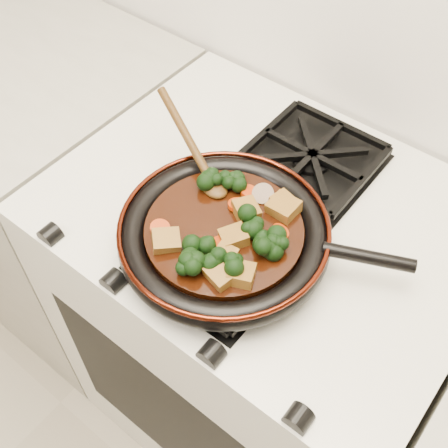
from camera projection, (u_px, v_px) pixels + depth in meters
The scene contains 32 objects.
stove at pixel (256, 330), 1.34m from camera, with size 0.76×0.60×0.90m, color silver.
burner_grate_front at pixel (218, 254), 0.91m from camera, with size 0.23×0.23×0.03m, color black, non-canonical shape.
burner_grate_back at pixel (312, 158), 1.05m from camera, with size 0.23×0.23×0.03m, color black, non-canonical shape.
skillet at pixel (225, 234), 0.90m from camera, with size 0.45×0.34×0.05m.
braising_sauce at pixel (224, 232), 0.89m from camera, with size 0.25×0.25×0.02m, color black.
tofu_cube_0 at pixel (166, 241), 0.86m from camera, with size 0.04×0.04×0.02m, color brown.
tofu_cube_1 at pixel (223, 273), 0.82m from camera, with size 0.04×0.05×0.02m, color brown.
tofu_cube_2 at pixel (246, 210), 0.90m from camera, with size 0.04×0.04×0.02m, color brown.
tofu_cube_3 at pixel (284, 203), 0.91m from camera, with size 0.04×0.03×0.02m, color brown.
tofu_cube_4 at pixel (241, 274), 0.82m from camera, with size 0.04×0.04×0.02m, color brown.
tofu_cube_5 at pixel (224, 256), 0.84m from camera, with size 0.04×0.03×0.02m, color brown.
tofu_cube_6 at pixel (234, 238), 0.86m from camera, with size 0.04×0.04×0.02m, color brown.
tofu_cube_7 at pixel (283, 208), 0.90m from camera, with size 0.04×0.05×0.02m, color brown.
broccoli_floret_0 at pixel (232, 265), 0.83m from camera, with size 0.06×0.06×0.06m, color black, non-canonical shape.
broccoli_floret_1 at pixel (233, 182), 0.94m from camera, with size 0.06×0.06×0.05m, color black, non-canonical shape.
broccoli_floret_2 at pixel (266, 246), 0.85m from camera, with size 0.06×0.06×0.05m, color black, non-canonical shape.
broccoli_floret_3 at pixel (199, 244), 0.85m from camera, with size 0.06×0.06×0.05m, color black, non-canonical shape.
broccoli_floret_4 at pixel (249, 226), 0.87m from camera, with size 0.06×0.06×0.06m, color black, non-canonical shape.
broccoli_floret_5 at pixel (273, 245), 0.85m from camera, with size 0.06×0.06×0.05m, color black, non-canonical shape.
broccoli_floret_6 at pixel (190, 267), 0.83m from camera, with size 0.06×0.06×0.05m, color black, non-canonical shape.
broccoli_floret_7 at pixel (208, 260), 0.83m from camera, with size 0.06×0.06×0.05m, color black, non-canonical shape.
broccoli_floret_8 at pixel (208, 182), 0.93m from camera, with size 0.06×0.06×0.06m, color black, non-canonical shape.
carrot_coin_0 at pixel (160, 228), 0.88m from camera, with size 0.03×0.03×0.01m, color #A62B04.
carrot_coin_1 at pixel (249, 192), 0.93m from camera, with size 0.03×0.03×0.01m, color #A62B04.
carrot_coin_2 at pixel (280, 232), 0.87m from camera, with size 0.03×0.03×0.01m, color #A62B04.
carrot_coin_3 at pixel (220, 242), 0.86m from camera, with size 0.03×0.03×0.01m, color #A62B04.
carrot_coin_4 at pixel (241, 230), 0.88m from camera, with size 0.03×0.03×0.01m, color #A62B04.
carrot_coin_5 at pixel (237, 205), 0.91m from camera, with size 0.03×0.03×0.01m, color #A62B04.
mushroom_slice_0 at pixel (263, 194), 0.92m from camera, with size 0.04×0.04×0.01m, color brown.
mushroom_slice_1 at pixel (209, 184), 0.94m from camera, with size 0.03×0.03×0.01m, color brown.
mushroom_slice_2 at pixel (235, 274), 0.82m from camera, with size 0.03×0.03×0.01m, color brown.
wooden_spoon at pixel (200, 160), 0.95m from camera, with size 0.13×0.07×0.20m.
Camera 1 is at (0.34, 1.14, 1.65)m, focal length 45.00 mm.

